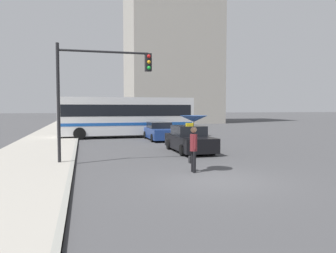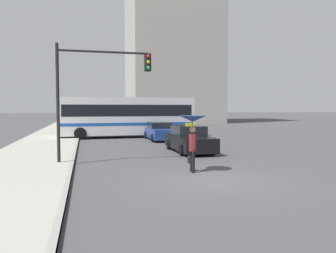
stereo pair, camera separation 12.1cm
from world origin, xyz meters
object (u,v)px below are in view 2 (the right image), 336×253
at_px(taxi, 189,140).
at_px(sedan_red, 160,132).
at_px(traffic_light, 98,80).
at_px(city_bus, 127,115).
at_px(pedestrian_with_umbrella, 193,126).

xyz_separation_m(taxi, sedan_red, (-0.09, 7.12, -0.03)).
height_order(taxi, traffic_light, traffic_light).
relative_size(taxi, city_bus, 0.40).
xyz_separation_m(sedan_red, traffic_light, (-5.04, -9.88, 3.06)).
bearing_deg(taxi, city_bus, -77.44).
bearing_deg(pedestrian_with_umbrella, taxi, -16.41).
relative_size(city_bus, pedestrian_with_umbrella, 5.10).
distance_m(taxi, sedan_red, 7.12).
height_order(city_bus, traffic_light, traffic_light).
bearing_deg(traffic_light, city_bus, 77.32).
relative_size(sedan_red, pedestrian_with_umbrella, 2.07).
xyz_separation_m(sedan_red, city_bus, (-2.15, 2.94, 1.21)).
relative_size(sedan_red, traffic_light, 0.86).
relative_size(taxi, pedestrian_with_umbrella, 2.03).
xyz_separation_m(city_bus, pedestrian_with_umbrella, (0.54, -15.73, -0.07)).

